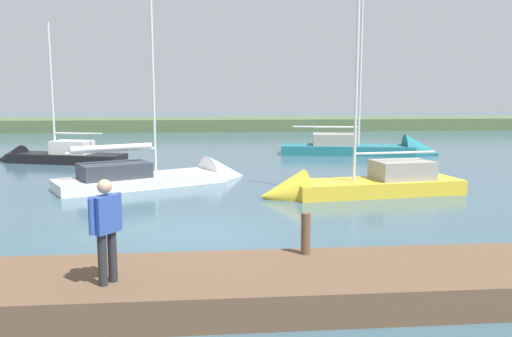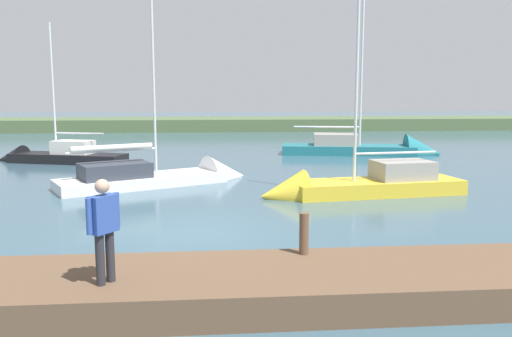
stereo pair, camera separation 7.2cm
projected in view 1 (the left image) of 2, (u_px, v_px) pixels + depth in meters
The scene contains 9 objects.
ground_plane at pixel (198, 232), 13.08m from camera, with size 200.00×200.00×0.00m, color #385666.
far_shoreline at pixel (207, 130), 52.76m from camera, with size 180.00×8.00×2.40m, color #4C603D.
dock_pier at pixel (192, 288), 8.54m from camera, with size 20.87×2.34×0.56m, color brown.
mooring_post_near at pixel (306, 234), 9.43m from camera, with size 0.18×0.18×0.78m, color brown.
sailboat_behind_pier at pixel (170, 180), 20.37m from camera, with size 7.82×5.29×8.05m.
sailboat_mid_channel at pixel (51, 160), 26.77m from camera, with size 7.43×3.70×7.98m.
sailboat_near_dock at pixel (352, 189), 17.91m from camera, with size 7.49×2.70×9.06m.
sailboat_inner_slip at pixel (372, 151), 30.41m from camera, with size 9.62×4.01×11.76m.
person_on_dock at pixel (106, 224), 7.86m from camera, with size 0.45×0.53×1.66m.
Camera 1 is at (-0.34, 12.80, 3.48)m, focal length 35.64 mm.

